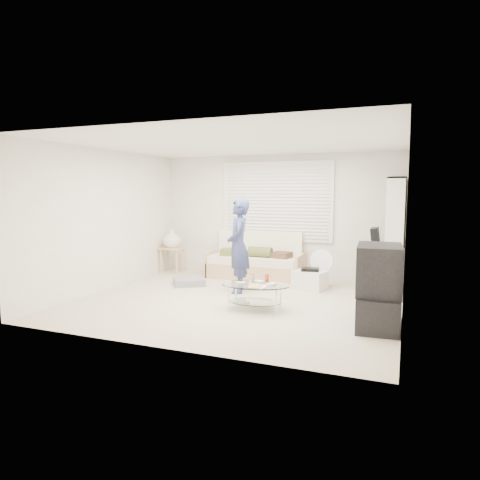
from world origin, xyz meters
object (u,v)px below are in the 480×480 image
at_px(bookshelf, 395,234).
at_px(futon_sofa, 256,263).
at_px(coffee_table, 255,289).
at_px(tv_unit, 378,287).

bearing_deg(bookshelf, futon_sofa, 177.09).
relative_size(bookshelf, coffee_table, 1.83).
relative_size(bookshelf, tv_unit, 1.86).
bearing_deg(coffee_table, tv_unit, -6.19).
xyz_separation_m(bookshelf, coffee_table, (-1.88, -2.08, -0.69)).
distance_m(futon_sofa, coffee_table, 2.35).
distance_m(futon_sofa, bookshelf, 2.75).
relative_size(futon_sofa, tv_unit, 1.80).
distance_m(tv_unit, coffee_table, 1.78).
bearing_deg(tv_unit, futon_sofa, 136.43).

